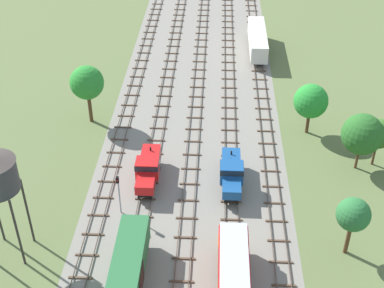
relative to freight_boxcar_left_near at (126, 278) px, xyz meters
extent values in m
plane|color=#5B6B3D|center=(4.94, 32.37, -2.45)|extent=(480.00, 480.00, 0.00)
cube|color=gray|center=(4.94, 32.37, -2.45)|extent=(23.79, 176.00, 0.01)
cube|color=#47382D|center=(-5.67, 33.37, -2.24)|extent=(0.07, 126.00, 0.15)
cube|color=#47382D|center=(-4.24, 33.37, -2.24)|extent=(0.07, 126.00, 0.15)
cube|color=brown|center=(-4.95, 1.87, -2.38)|extent=(2.40, 0.22, 0.14)
cube|color=brown|center=(-4.95, 4.87, -2.38)|extent=(2.40, 0.22, 0.14)
cube|color=brown|center=(-4.95, 7.87, -2.38)|extent=(2.40, 0.22, 0.14)
cube|color=brown|center=(-4.95, 10.87, -2.38)|extent=(2.40, 0.22, 0.14)
cube|color=brown|center=(-4.95, 13.87, -2.38)|extent=(2.40, 0.22, 0.14)
cube|color=brown|center=(-4.95, 16.87, -2.38)|extent=(2.40, 0.22, 0.14)
cube|color=brown|center=(-4.95, 19.87, -2.38)|extent=(2.40, 0.22, 0.14)
cube|color=brown|center=(-4.95, 22.87, -2.38)|extent=(2.40, 0.22, 0.14)
cube|color=brown|center=(-4.95, 25.87, -2.38)|extent=(2.40, 0.22, 0.14)
cube|color=brown|center=(-4.95, 28.87, -2.38)|extent=(2.40, 0.22, 0.14)
cube|color=brown|center=(-4.95, 31.87, -2.38)|extent=(2.40, 0.22, 0.14)
cube|color=brown|center=(-4.95, 34.87, -2.38)|extent=(2.40, 0.22, 0.14)
cube|color=brown|center=(-4.95, 37.87, -2.38)|extent=(2.40, 0.22, 0.14)
cube|color=brown|center=(-4.95, 40.87, -2.38)|extent=(2.40, 0.22, 0.14)
cube|color=brown|center=(-4.95, 43.87, -2.38)|extent=(2.40, 0.22, 0.14)
cube|color=brown|center=(-4.95, 46.87, -2.38)|extent=(2.40, 0.22, 0.14)
cube|color=brown|center=(-4.95, 49.87, -2.38)|extent=(2.40, 0.22, 0.14)
cube|color=brown|center=(-4.95, 52.87, -2.38)|extent=(2.40, 0.22, 0.14)
cube|color=brown|center=(-4.95, 55.87, -2.38)|extent=(2.40, 0.22, 0.14)
cube|color=brown|center=(-4.95, 58.87, -2.38)|extent=(2.40, 0.22, 0.14)
cube|color=brown|center=(-4.95, 61.87, -2.38)|extent=(2.40, 0.22, 0.14)
cube|color=brown|center=(-4.95, 64.87, -2.38)|extent=(2.40, 0.22, 0.14)
cube|color=brown|center=(-4.95, 67.87, -2.38)|extent=(2.40, 0.22, 0.14)
cube|color=brown|center=(-4.95, 70.87, -2.38)|extent=(2.40, 0.22, 0.14)
cube|color=brown|center=(-4.95, 73.87, -2.38)|extent=(2.40, 0.22, 0.14)
cube|color=brown|center=(-4.95, 76.87, -2.38)|extent=(2.40, 0.22, 0.14)
cube|color=#47382D|center=(-0.72, 33.37, -2.24)|extent=(0.07, 126.00, 0.15)
cube|color=#47382D|center=(0.71, 33.37, -2.24)|extent=(0.07, 126.00, 0.15)
cube|color=brown|center=(-0.01, 1.87, -2.38)|extent=(2.40, 0.22, 0.14)
cube|color=brown|center=(-0.01, 4.87, -2.38)|extent=(2.40, 0.22, 0.14)
cube|color=brown|center=(-0.01, 7.87, -2.38)|extent=(2.40, 0.22, 0.14)
cube|color=brown|center=(-0.01, 10.87, -2.38)|extent=(2.40, 0.22, 0.14)
cube|color=brown|center=(-0.01, 13.87, -2.38)|extent=(2.40, 0.22, 0.14)
cube|color=brown|center=(-0.01, 16.87, -2.38)|extent=(2.40, 0.22, 0.14)
cube|color=brown|center=(-0.01, 19.87, -2.38)|extent=(2.40, 0.22, 0.14)
cube|color=brown|center=(-0.01, 22.87, -2.38)|extent=(2.40, 0.22, 0.14)
cube|color=brown|center=(-0.01, 25.87, -2.38)|extent=(2.40, 0.22, 0.14)
cube|color=brown|center=(-0.01, 28.87, -2.38)|extent=(2.40, 0.22, 0.14)
cube|color=brown|center=(-0.01, 31.87, -2.38)|extent=(2.40, 0.22, 0.14)
cube|color=brown|center=(-0.01, 34.87, -2.38)|extent=(2.40, 0.22, 0.14)
cube|color=brown|center=(-0.01, 37.87, -2.38)|extent=(2.40, 0.22, 0.14)
cube|color=brown|center=(-0.01, 40.87, -2.38)|extent=(2.40, 0.22, 0.14)
cube|color=brown|center=(-0.01, 43.87, -2.38)|extent=(2.40, 0.22, 0.14)
cube|color=brown|center=(-0.01, 46.87, -2.38)|extent=(2.40, 0.22, 0.14)
cube|color=brown|center=(-0.01, 49.87, -2.38)|extent=(2.40, 0.22, 0.14)
cube|color=brown|center=(-0.01, 52.87, -2.38)|extent=(2.40, 0.22, 0.14)
cube|color=brown|center=(-0.01, 55.87, -2.38)|extent=(2.40, 0.22, 0.14)
cube|color=brown|center=(-0.01, 58.87, -2.38)|extent=(2.40, 0.22, 0.14)
cube|color=brown|center=(-0.01, 61.87, -2.38)|extent=(2.40, 0.22, 0.14)
cube|color=brown|center=(-0.01, 64.87, -2.38)|extent=(2.40, 0.22, 0.14)
cube|color=brown|center=(-0.01, 67.87, -2.38)|extent=(2.40, 0.22, 0.14)
cube|color=brown|center=(-0.01, 70.87, -2.38)|extent=(2.40, 0.22, 0.14)
cube|color=brown|center=(-0.01, 73.87, -2.38)|extent=(2.40, 0.22, 0.14)
cube|color=brown|center=(-0.01, 76.87, -2.38)|extent=(2.40, 0.22, 0.14)
cube|color=#47382D|center=(4.22, 33.37, -2.24)|extent=(0.07, 126.00, 0.15)
cube|color=#47382D|center=(5.66, 33.37, -2.24)|extent=(0.07, 126.00, 0.15)
cube|color=brown|center=(4.94, 1.87, -2.38)|extent=(2.40, 0.22, 0.14)
cube|color=brown|center=(4.94, 4.87, -2.38)|extent=(2.40, 0.22, 0.14)
cube|color=brown|center=(4.94, 7.87, -2.38)|extent=(2.40, 0.22, 0.14)
cube|color=brown|center=(4.94, 10.87, -2.38)|extent=(2.40, 0.22, 0.14)
cube|color=brown|center=(4.94, 13.87, -2.38)|extent=(2.40, 0.22, 0.14)
cube|color=brown|center=(4.94, 16.87, -2.38)|extent=(2.40, 0.22, 0.14)
cube|color=brown|center=(4.94, 19.87, -2.38)|extent=(2.40, 0.22, 0.14)
cube|color=brown|center=(4.94, 22.87, -2.38)|extent=(2.40, 0.22, 0.14)
cube|color=brown|center=(4.94, 25.87, -2.38)|extent=(2.40, 0.22, 0.14)
cube|color=brown|center=(4.94, 28.87, -2.38)|extent=(2.40, 0.22, 0.14)
cube|color=brown|center=(4.94, 31.87, -2.38)|extent=(2.40, 0.22, 0.14)
cube|color=brown|center=(4.94, 34.87, -2.38)|extent=(2.40, 0.22, 0.14)
cube|color=brown|center=(4.94, 37.87, -2.38)|extent=(2.40, 0.22, 0.14)
cube|color=brown|center=(4.94, 40.87, -2.38)|extent=(2.40, 0.22, 0.14)
cube|color=brown|center=(4.94, 43.87, -2.38)|extent=(2.40, 0.22, 0.14)
cube|color=brown|center=(4.94, 46.87, -2.38)|extent=(2.40, 0.22, 0.14)
cube|color=brown|center=(4.94, 49.87, -2.38)|extent=(2.40, 0.22, 0.14)
cube|color=brown|center=(4.94, 52.87, -2.38)|extent=(2.40, 0.22, 0.14)
cube|color=brown|center=(4.94, 55.87, -2.38)|extent=(2.40, 0.22, 0.14)
cube|color=brown|center=(4.94, 58.87, -2.38)|extent=(2.40, 0.22, 0.14)
cube|color=brown|center=(4.94, 61.87, -2.38)|extent=(2.40, 0.22, 0.14)
cube|color=brown|center=(4.94, 64.87, -2.38)|extent=(2.40, 0.22, 0.14)
cube|color=brown|center=(4.94, 67.87, -2.38)|extent=(2.40, 0.22, 0.14)
cube|color=brown|center=(4.94, 70.87, -2.38)|extent=(2.40, 0.22, 0.14)
cube|color=brown|center=(4.94, 73.87, -2.38)|extent=(2.40, 0.22, 0.14)
cube|color=brown|center=(4.94, 76.87, -2.38)|extent=(2.40, 0.22, 0.14)
cube|color=brown|center=(4.94, 79.87, -2.38)|extent=(2.40, 0.22, 0.14)
cube|color=#47382D|center=(9.17, 33.37, -2.24)|extent=(0.07, 126.00, 0.15)
cube|color=#47382D|center=(10.61, 33.37, -2.24)|extent=(0.07, 126.00, 0.15)
cube|color=brown|center=(9.89, 1.87, -2.38)|extent=(2.40, 0.22, 0.14)
cube|color=brown|center=(9.89, 4.87, -2.38)|extent=(2.40, 0.22, 0.14)
cube|color=brown|center=(9.89, 7.87, -2.38)|extent=(2.40, 0.22, 0.14)
cube|color=brown|center=(9.89, 10.87, -2.38)|extent=(2.40, 0.22, 0.14)
cube|color=brown|center=(9.89, 13.87, -2.38)|extent=(2.40, 0.22, 0.14)
cube|color=brown|center=(9.89, 16.87, -2.38)|extent=(2.40, 0.22, 0.14)
cube|color=brown|center=(9.89, 19.87, -2.38)|extent=(2.40, 0.22, 0.14)
cube|color=brown|center=(9.89, 22.87, -2.38)|extent=(2.40, 0.22, 0.14)
cube|color=brown|center=(9.89, 25.87, -2.38)|extent=(2.40, 0.22, 0.14)
cube|color=brown|center=(9.89, 28.87, -2.38)|extent=(2.40, 0.22, 0.14)
cube|color=brown|center=(9.89, 31.87, -2.38)|extent=(2.40, 0.22, 0.14)
cube|color=brown|center=(9.89, 34.87, -2.38)|extent=(2.40, 0.22, 0.14)
cube|color=brown|center=(9.89, 37.87, -2.38)|extent=(2.40, 0.22, 0.14)
cube|color=brown|center=(9.89, 40.87, -2.38)|extent=(2.40, 0.22, 0.14)
cube|color=brown|center=(9.89, 43.87, -2.38)|extent=(2.40, 0.22, 0.14)
cube|color=brown|center=(9.89, 46.87, -2.38)|extent=(2.40, 0.22, 0.14)
cube|color=brown|center=(9.89, 49.87, -2.38)|extent=(2.40, 0.22, 0.14)
cube|color=brown|center=(9.89, 52.87, -2.38)|extent=(2.40, 0.22, 0.14)
cube|color=brown|center=(9.89, 55.87, -2.38)|extent=(2.40, 0.22, 0.14)
cube|color=brown|center=(9.89, 58.87, -2.38)|extent=(2.40, 0.22, 0.14)
cube|color=brown|center=(9.89, 61.87, -2.38)|extent=(2.40, 0.22, 0.14)
cube|color=brown|center=(9.89, 64.87, -2.38)|extent=(2.40, 0.22, 0.14)
cube|color=brown|center=(9.89, 67.87, -2.38)|extent=(2.40, 0.22, 0.14)
cube|color=brown|center=(9.89, 70.87, -2.38)|extent=(2.40, 0.22, 0.14)
cube|color=brown|center=(9.89, 73.87, -2.38)|extent=(2.40, 0.22, 0.14)
cube|color=brown|center=(9.89, 76.87, -2.38)|extent=(2.40, 0.22, 0.14)
cube|color=brown|center=(9.89, 79.87, -2.38)|extent=(2.40, 0.22, 0.14)
cube|color=#47382D|center=(14.12, 33.37, -2.24)|extent=(0.07, 126.00, 0.15)
cube|color=#47382D|center=(15.55, 33.37, -2.24)|extent=(0.07, 126.00, 0.15)
cube|color=brown|center=(14.84, 1.87, -2.38)|extent=(2.40, 0.22, 0.14)
cube|color=brown|center=(14.84, 4.87, -2.38)|extent=(2.40, 0.22, 0.14)
cube|color=brown|center=(14.84, 7.87, -2.38)|extent=(2.40, 0.22, 0.14)
cube|color=brown|center=(14.84, 10.87, -2.38)|extent=(2.40, 0.22, 0.14)
cube|color=brown|center=(14.84, 13.87, -2.38)|extent=(2.40, 0.22, 0.14)
cube|color=brown|center=(14.84, 16.87, -2.38)|extent=(2.40, 0.22, 0.14)
cube|color=brown|center=(14.84, 19.87, -2.38)|extent=(2.40, 0.22, 0.14)
cube|color=brown|center=(14.84, 22.87, -2.38)|extent=(2.40, 0.22, 0.14)
cube|color=brown|center=(14.84, 25.87, -2.38)|extent=(2.40, 0.22, 0.14)
cube|color=brown|center=(14.84, 28.87, -2.38)|extent=(2.40, 0.22, 0.14)
cube|color=brown|center=(14.84, 31.87, -2.38)|extent=(2.40, 0.22, 0.14)
cube|color=brown|center=(14.84, 34.87, -2.38)|extent=(2.40, 0.22, 0.14)
cube|color=brown|center=(14.84, 37.87, -2.38)|extent=(2.40, 0.22, 0.14)
cube|color=brown|center=(14.84, 40.87, -2.38)|extent=(2.40, 0.22, 0.14)
cube|color=brown|center=(14.84, 43.87, -2.38)|extent=(2.40, 0.22, 0.14)
cube|color=brown|center=(14.84, 46.87, -2.38)|extent=(2.40, 0.22, 0.14)
cube|color=brown|center=(14.84, 49.87, -2.38)|extent=(2.40, 0.22, 0.14)
cube|color=brown|center=(14.84, 52.87, -2.38)|extent=(2.40, 0.22, 0.14)
cube|color=brown|center=(14.84, 55.87, -2.38)|extent=(2.40, 0.22, 0.14)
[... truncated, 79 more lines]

